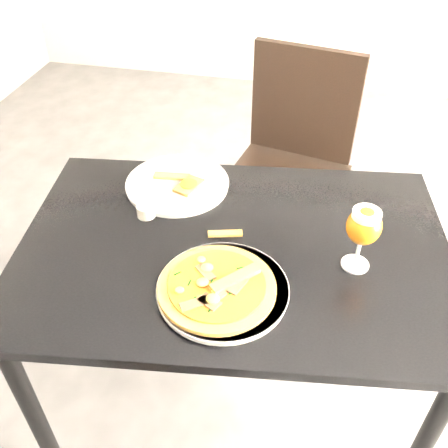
% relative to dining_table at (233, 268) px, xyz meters
% --- Properties ---
extents(dining_table, '(1.30, 0.95, 0.75)m').
position_rel_dining_table_xyz_m(dining_table, '(0.00, 0.00, 0.00)').
color(dining_table, black).
rests_on(dining_table, ground).
extents(chair_far, '(0.54, 0.54, 1.00)m').
position_rel_dining_table_xyz_m(chair_far, '(0.09, 0.74, -0.11)').
color(chair_far, black).
rests_on(chair_far, ground).
extents(plate_main, '(0.40, 0.40, 0.02)m').
position_rel_dining_table_xyz_m(plate_main, '(0.01, -0.18, 0.10)').
color(plate_main, silver).
rests_on(plate_main, dining_table).
extents(pizza, '(0.30, 0.30, 0.03)m').
position_rel_dining_table_xyz_m(pizza, '(-0.00, -0.19, 0.12)').
color(pizza, olive).
rests_on(pizza, plate_main).
extents(plate_second, '(0.37, 0.37, 0.02)m').
position_rel_dining_table_xyz_m(plate_second, '(-0.23, 0.23, 0.10)').
color(plate_second, silver).
rests_on(plate_second, dining_table).
extents(crust_scraps, '(0.17, 0.11, 0.01)m').
position_rel_dining_table_xyz_m(crust_scraps, '(-0.21, 0.23, 0.11)').
color(crust_scraps, olive).
rests_on(crust_scraps, plate_second).
extents(loose_crust, '(0.10, 0.05, 0.01)m').
position_rel_dining_table_xyz_m(loose_crust, '(-0.03, 0.04, 0.09)').
color(loose_crust, olive).
rests_on(loose_crust, dining_table).
extents(sauce_cup, '(0.06, 0.06, 0.04)m').
position_rel_dining_table_xyz_m(sauce_cup, '(-0.28, 0.07, 0.11)').
color(sauce_cup, '#B3B1A1').
rests_on(sauce_cup, dining_table).
extents(beer_glass, '(0.09, 0.09, 0.19)m').
position_rel_dining_table_xyz_m(beer_glass, '(0.33, -0.01, 0.22)').
color(beer_glass, silver).
rests_on(beer_glass, dining_table).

